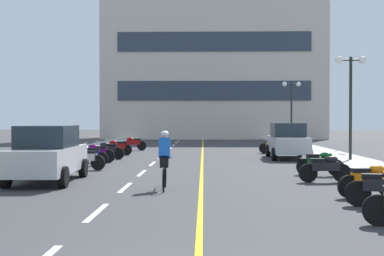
# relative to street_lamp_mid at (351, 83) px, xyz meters

# --- Properties ---
(ground_plane) EXTENTS (140.00, 140.00, 0.00)m
(ground_plane) POSITION_rel_street_lamp_mid_xyz_m (-7.26, 1.84, -3.71)
(ground_plane) COLOR #38383A
(curb_left) EXTENTS (2.40, 72.00, 0.12)m
(curb_left) POSITION_rel_street_lamp_mid_xyz_m (-14.46, 4.84, -3.65)
(curb_left) COLOR #A8A8A3
(curb_left) RESTS_ON ground
(curb_right) EXTENTS (2.40, 72.00, 0.12)m
(curb_right) POSITION_rel_street_lamp_mid_xyz_m (-0.06, 4.84, -3.65)
(curb_right) COLOR #A8A8A3
(curb_right) RESTS_ON ground
(lane_dash_1) EXTENTS (0.14, 2.20, 0.01)m
(lane_dash_1) POSITION_rel_street_lamp_mid_xyz_m (-9.26, -13.16, -3.71)
(lane_dash_1) COLOR silver
(lane_dash_1) RESTS_ON ground
(lane_dash_2) EXTENTS (0.14, 2.20, 0.01)m
(lane_dash_2) POSITION_rel_street_lamp_mid_xyz_m (-9.26, -9.16, -3.71)
(lane_dash_2) COLOR silver
(lane_dash_2) RESTS_ON ground
(lane_dash_3) EXTENTS (0.14, 2.20, 0.01)m
(lane_dash_3) POSITION_rel_street_lamp_mid_xyz_m (-9.26, -5.16, -3.71)
(lane_dash_3) COLOR silver
(lane_dash_3) RESTS_ON ground
(lane_dash_4) EXTENTS (0.14, 2.20, 0.01)m
(lane_dash_4) POSITION_rel_street_lamp_mid_xyz_m (-9.26, -1.16, -3.71)
(lane_dash_4) COLOR silver
(lane_dash_4) RESTS_ON ground
(lane_dash_5) EXTENTS (0.14, 2.20, 0.01)m
(lane_dash_5) POSITION_rel_street_lamp_mid_xyz_m (-9.26, 2.84, -3.71)
(lane_dash_5) COLOR silver
(lane_dash_5) RESTS_ON ground
(lane_dash_6) EXTENTS (0.14, 2.20, 0.01)m
(lane_dash_6) POSITION_rel_street_lamp_mid_xyz_m (-9.26, 6.84, -3.71)
(lane_dash_6) COLOR silver
(lane_dash_6) RESTS_ON ground
(lane_dash_7) EXTENTS (0.14, 2.20, 0.01)m
(lane_dash_7) POSITION_rel_street_lamp_mid_xyz_m (-9.26, 10.84, -3.71)
(lane_dash_7) COLOR silver
(lane_dash_7) RESTS_ON ground
(lane_dash_8) EXTENTS (0.14, 2.20, 0.01)m
(lane_dash_8) POSITION_rel_street_lamp_mid_xyz_m (-9.26, 14.84, -3.71)
(lane_dash_8) COLOR silver
(lane_dash_8) RESTS_ON ground
(lane_dash_9) EXTENTS (0.14, 2.20, 0.01)m
(lane_dash_9) POSITION_rel_street_lamp_mid_xyz_m (-9.26, 18.84, -3.71)
(lane_dash_9) COLOR silver
(lane_dash_9) RESTS_ON ground
(lane_dash_10) EXTENTS (0.14, 2.20, 0.01)m
(lane_dash_10) POSITION_rel_street_lamp_mid_xyz_m (-9.26, 22.84, -3.71)
(lane_dash_10) COLOR silver
(lane_dash_10) RESTS_ON ground
(lane_dash_11) EXTENTS (0.14, 2.20, 0.01)m
(lane_dash_11) POSITION_rel_street_lamp_mid_xyz_m (-9.26, 26.84, -3.71)
(lane_dash_11) COLOR silver
(lane_dash_11) RESTS_ON ground
(centre_line_yellow) EXTENTS (0.12, 66.00, 0.01)m
(centre_line_yellow) POSITION_rel_street_lamp_mid_xyz_m (-7.01, 4.84, -3.71)
(centre_line_yellow) COLOR gold
(centre_line_yellow) RESTS_ON ground
(office_building) EXTENTS (22.62, 6.76, 16.04)m
(office_building) POSITION_rel_street_lamp_mid_xyz_m (-5.92, 29.16, 4.31)
(office_building) COLOR beige
(office_building) RESTS_ON ground
(street_lamp_mid) EXTENTS (1.46, 0.36, 4.87)m
(street_lamp_mid) POSITION_rel_street_lamp_mid_xyz_m (0.00, 0.00, 0.00)
(street_lamp_mid) COLOR black
(street_lamp_mid) RESTS_ON curb_right
(street_lamp_far) EXTENTS (1.46, 0.36, 4.82)m
(street_lamp_far) POSITION_rel_street_lamp_mid_xyz_m (-0.03, 15.96, -0.03)
(street_lamp_far) COLOR black
(street_lamp_far) RESTS_ON curb_right
(parked_car_near) EXTENTS (2.01, 4.24, 1.82)m
(parked_car_near) POSITION_rel_street_lamp_mid_xyz_m (-11.96, -7.91, -2.79)
(parked_car_near) COLOR black
(parked_car_near) RESTS_ON ground
(parked_car_mid) EXTENTS (1.99, 4.24, 1.82)m
(parked_car_mid) POSITION_rel_street_lamp_mid_xyz_m (-2.62, 2.02, -2.79)
(parked_car_mid) COLOR black
(parked_car_mid) RESTS_ON ground
(motorcycle_2) EXTENTS (1.67, 0.68, 0.92)m
(motorcycle_2) POSITION_rel_street_lamp_mid_xyz_m (-2.80, -12.41, -3.24)
(motorcycle_2) COLOR black
(motorcycle_2) RESTS_ON ground
(motorcycle_3) EXTENTS (1.69, 0.61, 0.92)m
(motorcycle_3) POSITION_rel_street_lamp_mid_xyz_m (-2.66, -10.98, -3.24)
(motorcycle_3) COLOR black
(motorcycle_3) RESTS_ON ground
(motorcycle_4) EXTENTS (1.70, 0.60, 0.92)m
(motorcycle_4) POSITION_rel_street_lamp_mid_xyz_m (-3.03, -7.81, -3.24)
(motorcycle_4) COLOR black
(motorcycle_4) RESTS_ON ground
(motorcycle_5) EXTENTS (1.64, 0.80, 0.92)m
(motorcycle_5) POSITION_rel_street_lamp_mid_xyz_m (-2.75, -5.91, -3.24)
(motorcycle_5) COLOR black
(motorcycle_5) RESTS_ON ground
(motorcycle_6) EXTENTS (1.66, 0.73, 0.92)m
(motorcycle_6) POSITION_rel_street_lamp_mid_xyz_m (-11.65, -4.00, -3.24)
(motorcycle_6) COLOR black
(motorcycle_6) RESTS_ON ground
(motorcycle_7) EXTENTS (1.70, 0.60, 0.92)m
(motorcycle_7) POSITION_rel_street_lamp_mid_xyz_m (-11.95, -2.18, -3.24)
(motorcycle_7) COLOR black
(motorcycle_7) RESTS_ON ground
(motorcycle_8) EXTENTS (1.70, 0.60, 0.92)m
(motorcycle_8) POSITION_rel_street_lamp_mid_xyz_m (-11.92, -0.62, -3.24)
(motorcycle_8) COLOR black
(motorcycle_8) RESTS_ON ground
(motorcycle_9) EXTENTS (1.70, 0.60, 0.92)m
(motorcycle_9) POSITION_rel_street_lamp_mid_xyz_m (-11.78, 1.34, -3.24)
(motorcycle_9) COLOR black
(motorcycle_9) RESTS_ON ground
(motorcycle_10) EXTENTS (1.63, 0.81, 0.92)m
(motorcycle_10) POSITION_rel_street_lamp_mid_xyz_m (-11.77, 3.93, -3.24)
(motorcycle_10) COLOR black
(motorcycle_10) RESTS_ON ground
(motorcycle_11) EXTENTS (1.64, 0.80, 0.92)m
(motorcycle_11) POSITION_rel_street_lamp_mid_xyz_m (-2.84, 5.69, -3.24)
(motorcycle_11) COLOR black
(motorcycle_11) RESTS_ON ground
(motorcycle_12) EXTENTS (1.70, 0.60, 0.92)m
(motorcycle_12) POSITION_rel_street_lamp_mid_xyz_m (-11.49, 8.44, -3.24)
(motorcycle_12) COLOR black
(motorcycle_12) RESTS_ON ground
(cyclist_rider) EXTENTS (0.42, 1.77, 1.71)m
(cyclist_rider) POSITION_rel_street_lamp_mid_xyz_m (-8.06, -9.50, -2.82)
(cyclist_rider) COLOR black
(cyclist_rider) RESTS_ON ground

